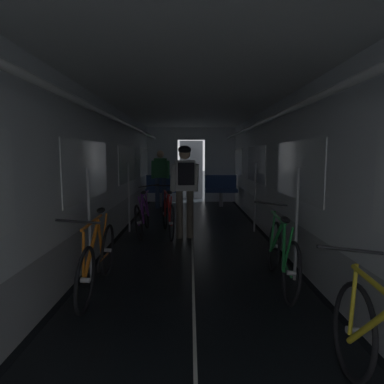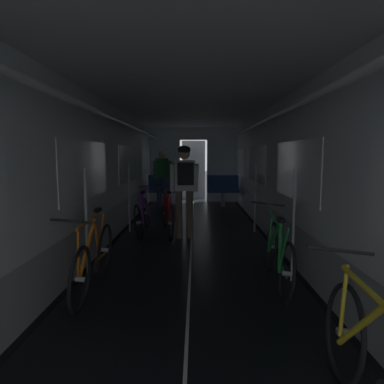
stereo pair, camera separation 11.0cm
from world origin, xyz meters
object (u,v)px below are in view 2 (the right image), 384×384
at_px(bench_seat_far_right, 223,188).
at_px(bicycle_yellow, 378,375).
at_px(person_standing_near_bench, 162,175).
at_px(bicycle_red_in_aisle, 168,215).
at_px(bicycle_green, 278,255).
at_px(bicycle_purple, 143,215).
at_px(person_cyclist_aisle, 184,181).
at_px(bench_seat_far_left, 164,188).
at_px(bicycle_orange, 94,258).

xyz_separation_m(bench_seat_far_right, bicycle_yellow, (0.16, -8.27, -0.19)).
bearing_deg(person_standing_near_bench, bicycle_red_in_aisle, -82.44).
height_order(bicycle_yellow, bicycle_green, bicycle_green).
distance_m(bicycle_yellow, bicycle_green, 2.14).
relative_size(bicycle_purple, bicycle_red_in_aisle, 1.01).
distance_m(bicycle_purple, bicycle_red_in_aisle, 0.51).
distance_m(bicycle_yellow, person_cyclist_aisle, 4.60).
height_order(bench_seat_far_left, person_standing_near_bench, person_standing_near_bench).
bearing_deg(bench_seat_far_left, person_cyclist_aisle, -78.83).
distance_m(bench_seat_far_left, person_cyclist_aisle, 3.99).
bearing_deg(bench_seat_far_left, bicycle_purple, -91.12).
relative_size(bicycle_yellow, person_standing_near_bench, 1.00).
distance_m(bicycle_green, bicycle_purple, 3.27).
relative_size(bicycle_orange, person_cyclist_aisle, 0.98).
xyz_separation_m(bicycle_purple, bicycle_red_in_aisle, (0.50, -0.06, 0.00)).
height_order(bicycle_yellow, bicycle_red_in_aisle, bicycle_yellow).
bearing_deg(person_cyclist_aisle, bicycle_yellow, -74.78).
bearing_deg(bench_seat_far_right, bicycle_red_in_aisle, -110.66).
distance_m(bench_seat_far_right, person_standing_near_bench, 1.88).
distance_m(bicycle_orange, person_cyclist_aisle, 2.68).
distance_m(bench_seat_far_right, bicycle_green, 6.14).
relative_size(bicycle_green, person_standing_near_bench, 1.00).
xyz_separation_m(bench_seat_far_left, bicycle_orange, (-0.19, -6.30, -0.18)).
xyz_separation_m(bicycle_green, bicycle_purple, (-2.02, 2.57, -0.00)).
bearing_deg(bench_seat_far_left, bicycle_orange, -91.71).
bearing_deg(bench_seat_far_left, person_standing_near_bench, -89.59).
xyz_separation_m(bench_seat_far_left, bicycle_green, (1.95, -6.13, -0.19)).
xyz_separation_m(bench_seat_far_right, person_standing_near_bench, (-1.80, -0.38, 0.41)).
bearing_deg(person_standing_near_bench, bicycle_green, -71.27).
bearing_deg(bicycle_red_in_aisle, bicycle_green, -58.77).
xyz_separation_m(bicycle_purple, person_cyclist_aisle, (0.84, -0.32, 0.69)).
distance_m(bench_seat_far_left, bicycle_green, 6.44).
xyz_separation_m(bicycle_orange, person_cyclist_aisle, (0.96, 2.41, 0.69)).
distance_m(bicycle_orange, person_standing_near_bench, 5.96).
relative_size(bench_seat_far_left, bicycle_green, 0.58).
relative_size(bench_seat_far_left, bicycle_purple, 0.58).
xyz_separation_m(bicycle_yellow, bicycle_orange, (-2.15, 1.97, 0.00)).
height_order(bench_seat_far_left, person_cyclist_aisle, person_cyclist_aisle).
height_order(bench_seat_far_right, person_cyclist_aisle, person_cyclist_aisle).
xyz_separation_m(bicycle_green, bicycle_red_in_aisle, (-1.52, 2.51, 0.00)).
relative_size(bench_seat_far_right, bicycle_green, 0.58).
bearing_deg(bicycle_purple, bicycle_orange, -92.48).
bearing_deg(bicycle_orange, bench_seat_far_right, 72.48).
xyz_separation_m(bicycle_yellow, person_standing_near_bench, (-1.96, 7.90, 0.59)).
xyz_separation_m(bicycle_yellow, bicycle_purple, (-2.03, 4.71, -0.00)).
height_order(person_cyclist_aisle, bicycle_red_in_aisle, person_cyclist_aisle).
bearing_deg(bicycle_yellow, person_cyclist_aisle, 105.22).
height_order(bicycle_green, bicycle_orange, bicycle_green).
bearing_deg(person_standing_near_bench, person_cyclist_aisle, -77.71).
height_order(bench_seat_far_left, bicycle_purple, bicycle_purple).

